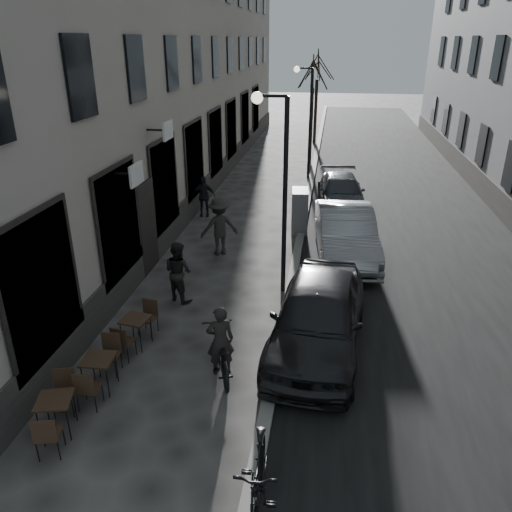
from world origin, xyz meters
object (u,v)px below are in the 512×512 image
(bistro_set_a, at_px, (57,412))
(car_mid, at_px, (345,233))
(bistro_set_c, at_px, (136,329))
(moped, at_px, (258,482))
(tree_far, at_px, (318,66))
(pedestrian_far, at_px, (203,196))
(car_far, at_px, (341,192))
(car_near, at_px, (318,316))
(bicycle, at_px, (221,353))
(pedestrian_near, at_px, (178,271))
(tree_near, at_px, (313,72))
(pedestrian_mid, at_px, (219,227))
(streetlamp_near, at_px, (278,175))
(bistro_set_b, at_px, (100,370))
(streetlamp_far, at_px, (307,111))
(utility_cabinet, at_px, (300,211))

(bistro_set_a, relative_size, car_mid, 0.31)
(bistro_set_c, bearing_deg, moped, -40.70)
(tree_far, xyz_separation_m, pedestrian_far, (-3.50, -15.28, -3.90))
(bistro_set_c, bearing_deg, bistro_set_a, -88.72)
(tree_far, relative_size, car_far, 1.33)
(tree_far, relative_size, car_near, 1.23)
(moped, bearing_deg, bicycle, 108.20)
(pedestrian_near, bearing_deg, car_mid, -112.93)
(tree_near, distance_m, car_mid, 13.15)
(pedestrian_near, bearing_deg, tree_near, -70.98)
(pedestrian_mid, bearing_deg, pedestrian_near, 56.90)
(streetlamp_near, height_order, bistro_set_a, streetlamp_near)
(bistro_set_c, distance_m, car_near, 3.94)
(bistro_set_a, xyz_separation_m, bistro_set_c, (0.36, 2.72, -0.01))
(pedestrian_far, bearing_deg, streetlamp_near, -70.64)
(tree_far, distance_m, pedestrian_mid, 19.29)
(pedestrian_near, bearing_deg, bistro_set_b, 111.12)
(streetlamp_far, relative_size, car_near, 1.10)
(car_near, height_order, moped, car_near)
(streetlamp_far, relative_size, bistro_set_a, 3.56)
(bistro_set_a, height_order, bicycle, bicycle)
(tree_far, height_order, bistro_set_c, tree_far)
(streetlamp_near, bearing_deg, bistro_set_b, -121.90)
(tree_near, relative_size, bistro_set_a, 3.99)
(streetlamp_near, xyz_separation_m, bistro_set_c, (-2.72, -3.07, -2.75))
(utility_cabinet, bearing_deg, moped, -93.87)
(utility_cabinet, distance_m, bicycle, 8.37)
(streetlamp_near, relative_size, bicycle, 2.89)
(pedestrian_near, relative_size, car_mid, 0.34)
(tree_near, distance_m, car_far, 8.64)
(streetlamp_near, xyz_separation_m, tree_near, (0.07, 15.00, 1.50))
(bistro_set_b, distance_m, pedestrian_near, 3.76)
(streetlamp_near, bearing_deg, bistro_set_c, -131.55)
(car_mid, bearing_deg, utility_cabinet, 121.97)
(streetlamp_far, distance_m, bistro_set_a, 18.26)
(bistro_set_b, height_order, moped, moped)
(streetlamp_far, relative_size, tree_far, 0.89)
(car_near, relative_size, car_mid, 0.99)
(car_near, bearing_deg, bistro_set_c, -167.68)
(bistro_set_a, bearing_deg, moped, -31.92)
(pedestrian_near, distance_m, pedestrian_far, 6.67)
(pedestrian_mid, relative_size, car_far, 0.42)
(streetlamp_near, bearing_deg, pedestrian_far, 120.95)
(streetlamp_near, xyz_separation_m, bistro_set_a, (-3.08, -5.79, -2.74))
(tree_near, xyz_separation_m, pedestrian_mid, (-2.10, -12.80, -3.76))
(tree_far, bearing_deg, bistro_set_c, -96.62)
(moped, bearing_deg, car_near, 78.30)
(streetlamp_far, bearing_deg, car_far, -69.05)
(tree_far, bearing_deg, tree_near, -90.00)
(streetlamp_near, bearing_deg, pedestrian_mid, 132.72)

